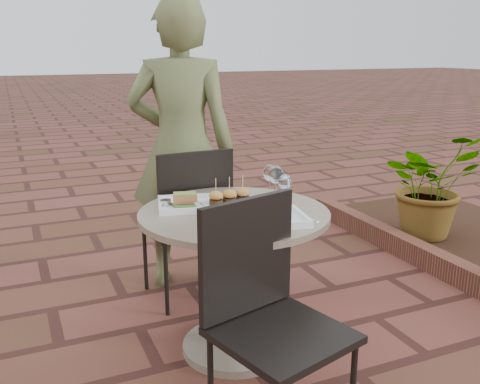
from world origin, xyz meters
name	(u,v)px	position (x,y,z in m)	size (l,w,h in m)	color
ground	(240,350)	(0.00, 0.00, 0.00)	(60.00, 60.00, 0.00)	brown
cafe_table	(234,260)	(-0.02, 0.02, 0.48)	(0.90, 0.90, 0.73)	gray
chair_far	(190,214)	(-0.05, 0.61, 0.55)	(0.47, 0.47, 0.93)	black
chair_near	(265,301)	(-0.14, -0.55, 0.55)	(0.54, 0.54, 0.93)	black
diner	(182,148)	(0.00, 0.88, 0.89)	(0.65, 0.42, 1.77)	#586035
plate_salmon	(185,203)	(-0.21, 0.17, 0.75)	(0.31, 0.31, 0.07)	white
plate_sliders	(230,204)	(-0.05, 0.02, 0.77)	(0.27, 0.27, 0.17)	white
plate_tuna	(275,218)	(0.08, -0.19, 0.75)	(0.31, 0.31, 0.03)	white
wine_glass_right	(285,183)	(0.25, 0.03, 0.84)	(0.06, 0.06, 0.15)	white
wine_glass_mid	(276,175)	(0.25, 0.12, 0.86)	(0.08, 0.08, 0.18)	white
wine_glass_far	(270,173)	(0.25, 0.20, 0.85)	(0.07, 0.07, 0.17)	white
steel_ramekin	(166,204)	(-0.30, 0.21, 0.75)	(0.05, 0.05, 0.04)	silver
cutlery_set	(301,218)	(0.21, -0.20, 0.73)	(0.09, 0.19, 0.00)	silver
planter_curb	(442,265)	(1.60, 0.30, 0.07)	(0.12, 3.00, 0.15)	brown
potted_plant_a	(430,184)	(1.95, 0.85, 0.47)	(0.73, 0.63, 0.81)	#33662D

